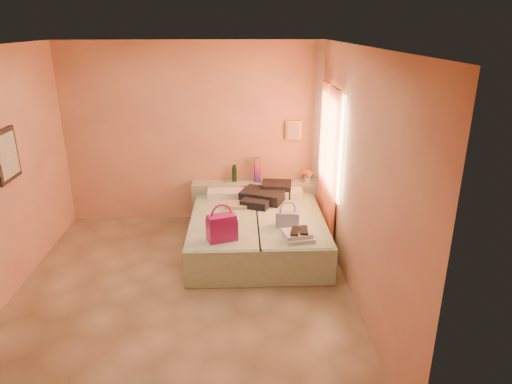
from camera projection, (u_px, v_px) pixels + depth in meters
ground at (183, 291)px, 5.47m from camera, size 4.50×4.50×0.00m
room_walls at (197, 134)px, 5.39m from camera, size 4.02×4.51×2.81m
headboard_ledge at (257, 201)px, 7.36m from camera, size 2.05×0.30×0.65m
bed_left at (225, 234)px, 6.38m from camera, size 0.91×2.01×0.50m
bed_right at (289, 233)px, 6.42m from camera, size 0.91×2.01×0.50m
water_bottle at (234, 173)px, 7.24m from camera, size 0.08×0.08×0.26m
rainbow_box at (257, 170)px, 7.20m from camera, size 0.10×0.10×0.39m
small_dish at (227, 181)px, 7.24m from camera, size 0.13×0.13×0.03m
green_book at (273, 181)px, 7.24m from camera, size 0.18×0.14×0.03m
flower_vase at (308, 175)px, 7.19m from camera, size 0.20×0.20×0.24m
magenta_handbag at (222, 227)px, 5.59m from camera, size 0.41×0.31×0.34m
khaki_garment at (236, 205)px, 6.65m from camera, size 0.33×0.26×0.06m
clothes_pile at (267, 194)px, 6.87m from camera, size 0.83×0.83×0.20m
blue_handbag at (287, 219)px, 6.00m from camera, size 0.32×0.17×0.20m
towel_stack at (299, 236)px, 5.64m from camera, size 0.39×0.35×0.10m
sandal_pair at (300, 231)px, 5.62m from camera, size 0.23×0.28×0.03m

